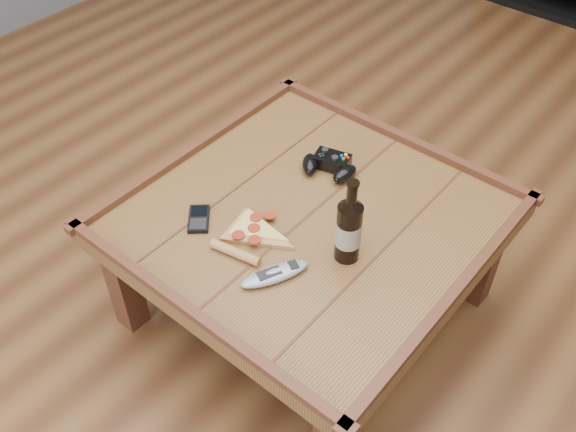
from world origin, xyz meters
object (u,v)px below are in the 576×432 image
Objects in this scene: pizza_slice at (251,234)px; smartphone at (199,219)px; beer_bottle at (349,228)px; game_controller at (329,165)px; coffee_table at (309,228)px; remote_control at (275,274)px.

pizza_slice is 2.49× the size of smartphone.
beer_bottle is 1.42× the size of game_controller.
pizza_slice reaches higher than smartphone.
coffee_table is 3.76× the size of beer_bottle.
game_controller is 0.64× the size of pizza_slice.
pizza_slice is 1.48× the size of remote_control.
smartphone is (-0.16, -0.05, -0.00)m from pizza_slice.
beer_bottle is 0.30m from pizza_slice.
smartphone is at bearing -158.61° from remote_control.
game_controller is 1.58× the size of smartphone.
coffee_table is 0.28m from remote_control.
remote_control is (0.16, -0.45, -0.01)m from game_controller.
beer_bottle is (0.18, -0.06, 0.17)m from coffee_table.
beer_bottle is at bearing -60.90° from game_controller.
coffee_table reaches higher than smartphone.
game_controller is (-0.26, 0.26, -0.09)m from beer_bottle.
beer_bottle reaches higher than pizza_slice.
pizza_slice is 0.17m from remote_control.
coffee_table is 8.45× the size of smartphone.
game_controller is (-0.08, 0.20, 0.08)m from coffee_table.
game_controller is 0.37m from pizza_slice.
beer_bottle reaches higher than remote_control.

